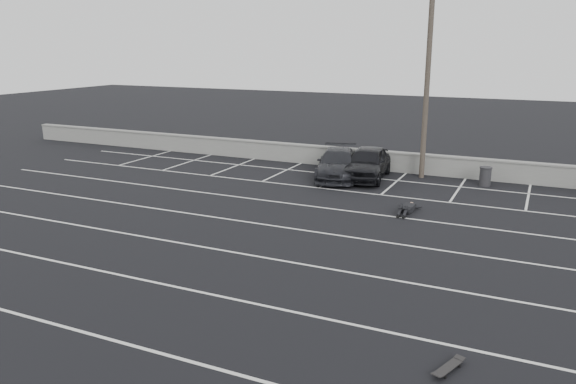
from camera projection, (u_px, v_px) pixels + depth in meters
The scene contains 9 objects.
ground at pixel (271, 259), 17.59m from camera, with size 120.00×120.00×0.00m, color black.
seawall at pixel (389, 161), 29.73m from camera, with size 50.00×0.45×1.06m.
stall_lines at pixel (320, 220), 21.49m from camera, with size 36.00×20.05×0.01m.
car_left at pixel (367, 163), 27.98m from camera, with size 1.89×4.71×1.60m, color black.
car_right at pixel (338, 164), 28.18m from camera, with size 1.99×4.89×1.42m, color black.
utility_pole at pixel (427, 78), 27.13m from camera, with size 1.30×0.26×9.78m.
trash_bin at pixel (485, 176), 26.63m from camera, with size 0.74×0.74×0.90m.
person at pixel (409, 205), 22.64m from camera, with size 0.98×2.36×0.47m, color black, non-canonical shape.
skateboard at pixel (448, 368), 11.52m from camera, with size 0.50×0.87×0.10m.
Camera 1 is at (7.41, -14.72, 6.50)m, focal length 35.00 mm.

